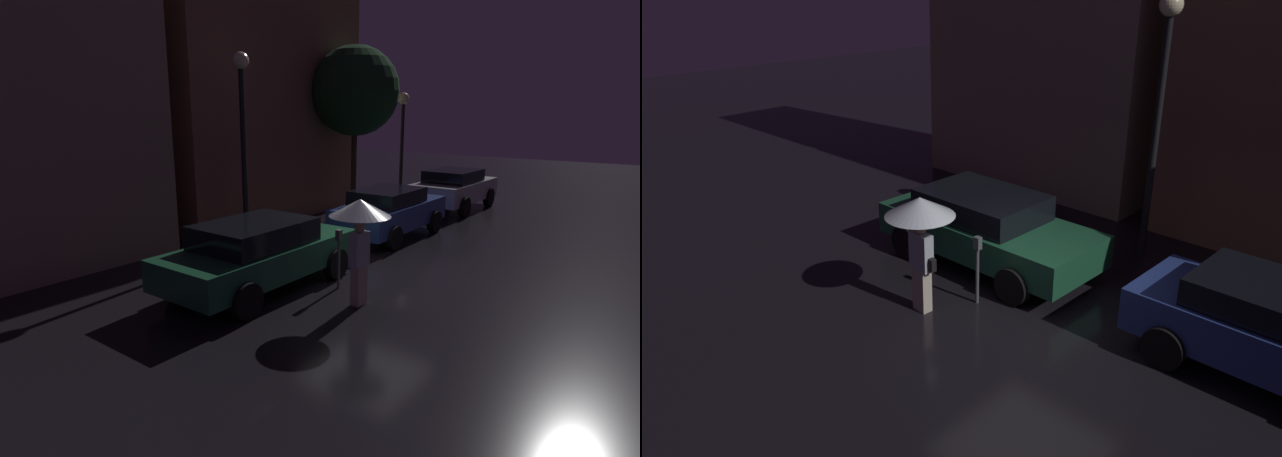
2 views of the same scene
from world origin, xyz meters
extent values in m
plane|color=black|center=(0.00, 0.00, 0.00)|extent=(60.00, 60.00, 0.00)
cube|color=gray|center=(-4.39, 6.50, 4.14)|extent=(6.15, 3.00, 8.28)
cube|color=#1E5638|center=(-2.05, 1.32, 0.65)|extent=(4.41, 1.83, 0.61)
cube|color=black|center=(-2.23, 1.32, 1.19)|extent=(2.29, 1.61, 0.48)
cylinder|color=black|center=(-0.69, 2.24, 0.34)|extent=(0.68, 0.22, 0.68)
cylinder|color=black|center=(-0.69, 0.40, 0.34)|extent=(0.68, 0.22, 0.68)
cylinder|color=black|center=(-3.42, 2.24, 0.34)|extent=(0.68, 0.22, 0.68)
cylinder|color=black|center=(-3.42, 0.40, 0.34)|extent=(0.68, 0.22, 0.68)
cube|color=navy|center=(3.34, 1.32, 0.66)|extent=(4.07, 1.67, 0.67)
cube|color=black|center=(3.17, 1.32, 1.21)|extent=(2.12, 1.47, 0.41)
cylinder|color=black|center=(2.08, 2.15, 0.33)|extent=(0.65, 0.22, 0.65)
cylinder|color=black|center=(2.08, 0.49, 0.33)|extent=(0.65, 0.22, 0.65)
cube|color=beige|center=(-1.65, -0.81, 0.39)|extent=(0.30, 0.21, 0.77)
cube|color=#B2B7C6|center=(-1.65, -0.81, 1.09)|extent=(0.43, 0.22, 0.64)
sphere|color=tan|center=(-1.65, -0.81, 1.52)|extent=(0.21, 0.21, 0.21)
cylinder|color=black|center=(-1.65, -0.81, 1.34)|extent=(0.02, 0.02, 0.76)
cone|color=silver|center=(-1.65, -0.81, 1.88)|extent=(1.15, 1.15, 0.32)
cube|color=black|center=(-1.42, -0.81, 0.93)|extent=(0.17, 0.11, 0.22)
cylinder|color=#4C5154|center=(-1.14, 0.01, 0.51)|extent=(0.06, 0.06, 1.03)
cube|color=#4C5154|center=(-1.14, 0.01, 1.14)|extent=(0.12, 0.10, 0.22)
cylinder|color=black|center=(-0.06, 3.77, 2.30)|extent=(0.14, 0.14, 4.59)
sphere|color=#F9EAB7|center=(-0.06, 3.77, 4.80)|extent=(0.42, 0.42, 0.42)
camera|label=1|loc=(-9.22, -5.60, 3.63)|focal=28.00mm
camera|label=2|loc=(5.24, -7.06, 5.40)|focal=35.00mm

